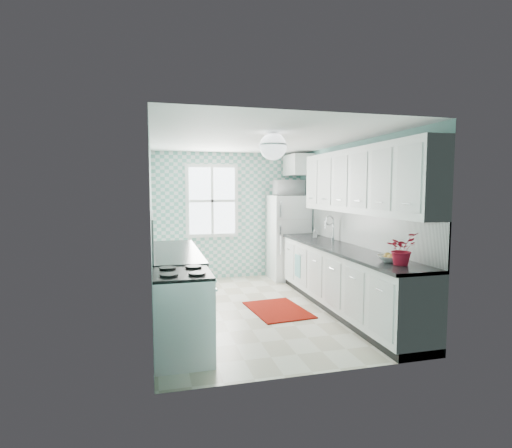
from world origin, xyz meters
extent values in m
cube|color=beige|center=(0.00, 0.00, -0.01)|extent=(3.00, 4.40, 0.02)
cube|color=white|center=(0.00, 0.00, 2.51)|extent=(3.00, 4.40, 0.02)
cube|color=#6EA79F|center=(0.00, 2.21, 1.25)|extent=(3.00, 0.02, 2.50)
cube|color=#6EA79F|center=(0.00, -2.21, 1.25)|extent=(3.00, 0.02, 2.50)
cube|color=#6EA79F|center=(-1.51, 0.00, 1.25)|extent=(0.02, 4.40, 2.50)
cube|color=#6EA79F|center=(1.51, 0.00, 1.25)|extent=(0.02, 4.40, 2.50)
cube|color=#6DB4A3|center=(0.00, 2.19, 1.25)|extent=(3.00, 0.01, 2.50)
cube|color=white|center=(-0.35, 2.17, 1.55)|extent=(1.04, 0.05, 1.44)
cube|color=white|center=(-0.35, 2.15, 1.55)|extent=(0.90, 0.02, 1.30)
cube|color=white|center=(1.49, -0.40, 1.20)|extent=(0.02, 3.60, 0.51)
cube|color=white|center=(-1.49, -0.07, 1.20)|extent=(0.02, 2.15, 0.51)
cube|color=white|center=(1.33, -0.60, 1.90)|extent=(0.33, 3.20, 0.90)
cube|color=white|center=(1.30, 1.83, 2.25)|extent=(0.40, 0.74, 0.40)
cylinder|color=silver|center=(0.00, -0.80, 2.48)|extent=(0.14, 0.14, 0.04)
cylinder|color=silver|center=(0.00, -0.80, 2.41)|extent=(0.02, 0.02, 0.12)
sphere|color=white|center=(0.00, -0.80, 2.32)|extent=(0.34, 0.34, 0.34)
cube|color=white|center=(1.20, -0.40, 0.45)|extent=(0.60, 3.60, 0.90)
cube|color=black|center=(1.19, -0.40, 0.92)|extent=(0.63, 3.60, 0.04)
cube|color=white|center=(-1.20, -0.07, 0.45)|extent=(0.60, 2.15, 0.90)
cube|color=black|center=(-1.19, -0.07, 0.92)|extent=(0.63, 2.15, 0.04)
cube|color=silver|center=(1.11, 1.77, 0.83)|extent=(0.72, 0.68, 1.66)
cube|color=silver|center=(1.11, 1.43, 1.21)|extent=(0.71, 0.01, 0.02)
cube|color=silver|center=(0.82, 1.41, 1.41)|extent=(0.03, 0.03, 0.30)
cube|color=silver|center=(0.82, 1.41, 0.83)|extent=(0.03, 0.03, 0.54)
cube|color=white|center=(-1.20, -1.49, 0.46)|extent=(0.60, 0.76, 0.90)
cube|color=black|center=(-1.20, -1.49, 0.91)|extent=(0.60, 0.76, 0.03)
cube|color=black|center=(-0.90, -1.49, 0.52)|extent=(0.01, 0.50, 0.30)
cube|color=silver|center=(1.20, 0.36, 0.92)|extent=(0.55, 0.47, 0.12)
cylinder|color=silver|center=(1.40, 0.36, 1.12)|extent=(0.02, 0.02, 0.30)
torus|color=silver|center=(1.32, 0.36, 1.31)|extent=(0.16, 0.02, 0.16)
cube|color=maroon|center=(0.27, -0.17, 0.01)|extent=(0.86, 1.15, 0.02)
cube|color=#58B0AB|center=(0.89, 0.65, 0.48)|extent=(0.06, 0.25, 0.38)
imported|color=white|center=(1.20, -1.59, 0.98)|extent=(0.39, 0.39, 0.08)
imported|color=red|center=(1.20, -1.80, 1.12)|extent=(0.41, 0.39, 0.37)
imported|color=silver|center=(1.25, 0.78, 1.03)|extent=(0.10, 0.10, 0.17)
imported|color=white|center=(1.11, 1.77, 1.81)|extent=(0.57, 0.41, 0.30)
camera|label=1|loc=(-1.48, -5.66, 1.80)|focal=28.00mm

